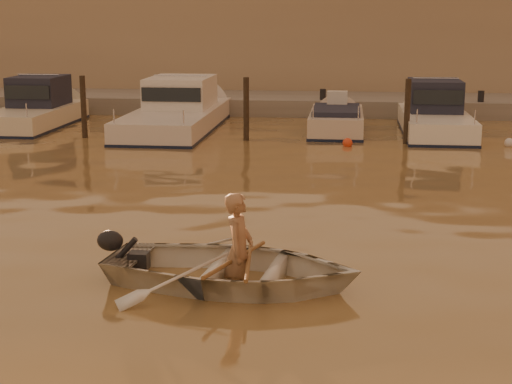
# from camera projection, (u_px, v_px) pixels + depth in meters

# --- Properties ---
(ground_plane) EXTENTS (160.00, 160.00, 0.00)m
(ground_plane) POSITION_uv_depth(u_px,v_px,m) (139.00, 290.00, 11.51)
(ground_plane) COLOR olive
(ground_plane) RESTS_ON ground
(dinghy) EXTENTS (4.12, 3.17, 0.79)m
(dinghy) POSITION_uv_depth(u_px,v_px,m) (232.00, 268.00, 11.61)
(dinghy) COLOR silver
(dinghy) RESTS_ON ground_plane
(person) EXTENTS (0.48, 0.67, 1.72)m
(person) POSITION_uv_depth(u_px,v_px,m) (239.00, 250.00, 11.53)
(person) COLOR #9E724F
(person) RESTS_ON dinghy
(outboard_motor) EXTENTS (0.94, 0.50, 0.70)m
(outboard_motor) POSITION_uv_depth(u_px,v_px,m) (138.00, 260.00, 11.95)
(outboard_motor) COLOR black
(outboard_motor) RESTS_ON dinghy
(oar_port) EXTENTS (0.25, 2.10, 0.13)m
(oar_port) POSITION_uv_depth(u_px,v_px,m) (249.00, 260.00, 11.52)
(oar_port) COLOR brown
(oar_port) RESTS_ON dinghy
(oar_starboard) EXTENTS (0.67, 2.03, 0.13)m
(oar_starboard) POSITION_uv_depth(u_px,v_px,m) (236.00, 259.00, 11.57)
(oar_starboard) COLOR brown
(oar_starboard) RESTS_ON dinghy
(moored_boat_1) EXTENTS (2.12, 6.34, 1.75)m
(moored_boat_1) POSITION_uv_depth(u_px,v_px,m) (34.00, 109.00, 27.78)
(moored_boat_1) COLOR beige
(moored_boat_1) RESTS_ON ground_plane
(moored_boat_2) EXTENTS (2.66, 8.79, 1.75)m
(moored_boat_2) POSITION_uv_depth(u_px,v_px,m) (176.00, 111.00, 27.19)
(moored_boat_2) COLOR silver
(moored_boat_2) RESTS_ON ground_plane
(moored_boat_3) EXTENTS (1.76, 5.20, 0.95)m
(moored_boat_3) POSITION_uv_depth(u_px,v_px,m) (336.00, 125.00, 26.65)
(moored_boat_3) COLOR beige
(moored_boat_3) RESTS_ON ground_plane
(moored_boat_4) EXTENTS (2.12, 6.59, 1.75)m
(moored_boat_4) POSITION_uv_depth(u_px,v_px,m) (436.00, 115.00, 26.19)
(moored_boat_4) COLOR white
(moored_boat_4) RESTS_ON ground_plane
(piling_1) EXTENTS (0.18, 0.18, 2.20)m
(piling_1) POSITION_uv_depth(u_px,v_px,m) (84.00, 110.00, 25.29)
(piling_1) COLOR #2D2319
(piling_1) RESTS_ON ground_plane
(piling_2) EXTENTS (0.18, 0.18, 2.20)m
(piling_2) POSITION_uv_depth(u_px,v_px,m) (246.00, 112.00, 24.69)
(piling_2) COLOR #2D2319
(piling_2) RESTS_ON ground_plane
(piling_3) EXTENTS (0.18, 0.18, 2.20)m
(piling_3) POSITION_uv_depth(u_px,v_px,m) (407.00, 115.00, 24.12)
(piling_3) COLOR #2D2319
(piling_3) RESTS_ON ground_plane
(fender_b) EXTENTS (0.30, 0.30, 0.30)m
(fender_b) POSITION_uv_depth(u_px,v_px,m) (34.00, 134.00, 25.56)
(fender_b) COLOR #DF441A
(fender_b) RESTS_ON ground_plane
(fender_c) EXTENTS (0.30, 0.30, 0.30)m
(fender_c) POSITION_uv_depth(u_px,v_px,m) (163.00, 141.00, 24.21)
(fender_c) COLOR silver
(fender_c) RESTS_ON ground_plane
(fender_d) EXTENTS (0.30, 0.30, 0.30)m
(fender_d) POSITION_uv_depth(u_px,v_px,m) (348.00, 143.00, 23.83)
(fender_d) COLOR red
(fender_d) RESTS_ON ground_plane
(fender_e) EXTENTS (0.30, 0.30, 0.30)m
(fender_e) POSITION_uv_depth(u_px,v_px,m) (509.00, 143.00, 23.81)
(fender_e) COLOR silver
(fender_e) RESTS_ON ground_plane
(quay) EXTENTS (52.00, 4.00, 1.00)m
(quay) POSITION_uv_depth(u_px,v_px,m) (275.00, 107.00, 32.29)
(quay) COLOR gray
(quay) RESTS_ON ground_plane
(waterfront_building) EXTENTS (46.00, 7.00, 4.80)m
(waterfront_building) POSITION_uv_depth(u_px,v_px,m) (286.00, 46.00, 37.11)
(waterfront_building) COLOR #9E8466
(waterfront_building) RESTS_ON quay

